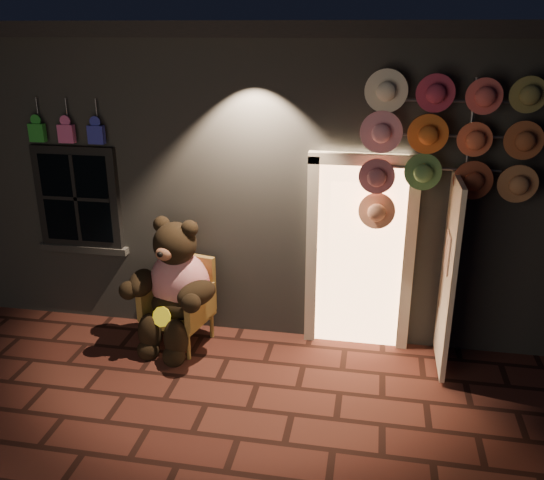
# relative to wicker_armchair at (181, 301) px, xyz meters

# --- Properties ---
(ground) EXTENTS (60.00, 60.00, 0.00)m
(ground) POSITION_rel_wicker_armchair_xyz_m (0.61, -1.15, -0.49)
(ground) COLOR #4E261E
(ground) RESTS_ON ground
(shop_building) EXTENTS (7.30, 5.95, 3.51)m
(shop_building) POSITION_rel_wicker_armchair_xyz_m (0.61, 2.84, 1.24)
(shop_building) COLOR slate
(shop_building) RESTS_ON ground
(wicker_armchair) EXTENTS (0.79, 0.75, 0.99)m
(wicker_armchair) POSITION_rel_wicker_armchair_xyz_m (0.00, 0.00, 0.00)
(wicker_armchair) COLOR #A3803F
(wicker_armchair) RESTS_ON ground
(teddy_bear) EXTENTS (1.09, 0.95, 1.53)m
(teddy_bear) POSITION_rel_wicker_armchair_xyz_m (-0.02, -0.13, 0.22)
(teddy_bear) COLOR red
(teddy_bear) RESTS_ON ground
(hat_rack) EXTENTS (1.69, 0.22, 2.98)m
(hat_rack) POSITION_rel_wicker_armchair_xyz_m (2.72, 0.13, 1.84)
(hat_rack) COLOR #59595E
(hat_rack) RESTS_ON ground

